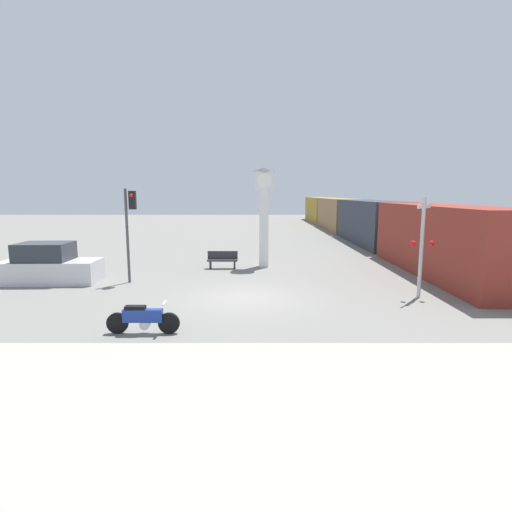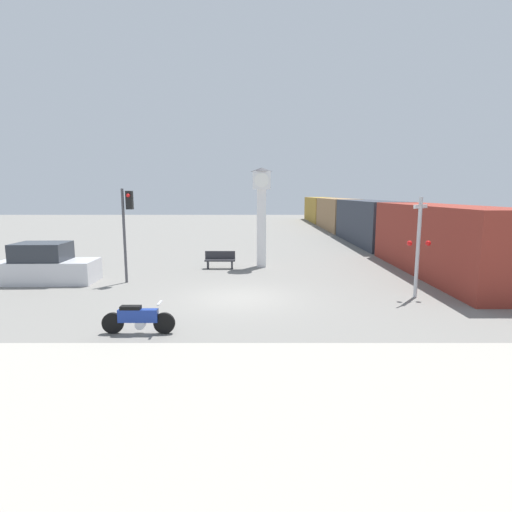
{
  "view_description": "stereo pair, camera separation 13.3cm",
  "coord_description": "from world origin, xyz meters",
  "px_view_note": "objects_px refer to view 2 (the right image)",
  "views": [
    {
      "loc": [
        0.51,
        -14.82,
        3.96
      ],
      "look_at": [
        0.59,
        0.97,
        1.48
      ],
      "focal_mm": 28.0,
      "sensor_mm": 36.0,
      "label": 1
    },
    {
      "loc": [
        0.64,
        -14.82,
        3.96
      ],
      "look_at": [
        0.59,
        0.97,
        1.48
      ],
      "focal_mm": 28.0,
      "sensor_mm": 36.0,
      "label": 2
    }
  ],
  "objects_px": {
    "clock_tower": "(263,203)",
    "traffic_light": "(128,219)",
    "bench": "(221,259)",
    "motorcycle": "(140,318)",
    "railroad_crossing_signal": "(420,244)",
    "parked_car": "(48,266)",
    "freight_train": "(352,217)"
  },
  "relations": [
    {
      "from": "clock_tower",
      "to": "traffic_light",
      "type": "distance_m",
      "value": 7.17
    },
    {
      "from": "motorcycle",
      "to": "railroad_crossing_signal",
      "type": "distance_m",
      "value": 10.43
    },
    {
      "from": "traffic_light",
      "to": "bench",
      "type": "xyz_separation_m",
      "value": [
        3.76,
        3.39,
        -2.38
      ]
    },
    {
      "from": "bench",
      "to": "clock_tower",
      "type": "bearing_deg",
      "value": 13.59
    },
    {
      "from": "clock_tower",
      "to": "bench",
      "type": "bearing_deg",
      "value": -166.41
    },
    {
      "from": "clock_tower",
      "to": "traffic_light",
      "type": "relative_size",
      "value": 1.27
    },
    {
      "from": "traffic_light",
      "to": "clock_tower",
      "type": "bearing_deg",
      "value": 33.36
    },
    {
      "from": "parked_car",
      "to": "bench",
      "type": "bearing_deg",
      "value": 22.37
    },
    {
      "from": "railroad_crossing_signal",
      "to": "parked_car",
      "type": "height_order",
      "value": "railroad_crossing_signal"
    },
    {
      "from": "bench",
      "to": "parked_car",
      "type": "bearing_deg",
      "value": -155.75
    },
    {
      "from": "motorcycle",
      "to": "railroad_crossing_signal",
      "type": "xyz_separation_m",
      "value": [
        9.49,
        4.01,
        1.65
      ]
    },
    {
      "from": "clock_tower",
      "to": "freight_train",
      "type": "bearing_deg",
      "value": 62.45
    },
    {
      "from": "traffic_light",
      "to": "freight_train",
      "type": "bearing_deg",
      "value": 54.58
    },
    {
      "from": "clock_tower",
      "to": "traffic_light",
      "type": "height_order",
      "value": "clock_tower"
    },
    {
      "from": "railroad_crossing_signal",
      "to": "freight_train",
      "type": "bearing_deg",
      "value": 82.92
    },
    {
      "from": "motorcycle",
      "to": "parked_car",
      "type": "distance_m",
      "value": 8.97
    },
    {
      "from": "motorcycle",
      "to": "parked_car",
      "type": "height_order",
      "value": "parked_car"
    },
    {
      "from": "bench",
      "to": "parked_car",
      "type": "height_order",
      "value": "parked_car"
    },
    {
      "from": "motorcycle",
      "to": "traffic_light",
      "type": "height_order",
      "value": "traffic_light"
    },
    {
      "from": "motorcycle",
      "to": "traffic_light",
      "type": "relative_size",
      "value": 0.5
    },
    {
      "from": "clock_tower",
      "to": "freight_train",
      "type": "distance_m",
      "value": 18.95
    },
    {
      "from": "clock_tower",
      "to": "parked_car",
      "type": "distance_m",
      "value": 10.79
    },
    {
      "from": "motorcycle",
      "to": "parked_car",
      "type": "xyz_separation_m",
      "value": [
        -6.04,
        6.63,
        0.31
      ]
    },
    {
      "from": "motorcycle",
      "to": "bench",
      "type": "height_order",
      "value": "bench"
    },
    {
      "from": "freight_train",
      "to": "parked_car",
      "type": "bearing_deg",
      "value": -131.75
    },
    {
      "from": "traffic_light",
      "to": "railroad_crossing_signal",
      "type": "height_order",
      "value": "traffic_light"
    },
    {
      "from": "freight_train",
      "to": "bench",
      "type": "distance_m",
      "value": 20.47
    },
    {
      "from": "motorcycle",
      "to": "traffic_light",
      "type": "xyz_separation_m",
      "value": [
        -2.32,
        6.61,
        2.43
      ]
    },
    {
      "from": "railroad_crossing_signal",
      "to": "bench",
      "type": "bearing_deg",
      "value": 143.33
    },
    {
      "from": "clock_tower",
      "to": "railroad_crossing_signal",
      "type": "distance_m",
      "value": 8.86
    },
    {
      "from": "parked_car",
      "to": "clock_tower",
      "type": "bearing_deg",
      "value": 20.06
    },
    {
      "from": "motorcycle",
      "to": "parked_car",
      "type": "bearing_deg",
      "value": 132.21
    }
  ]
}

